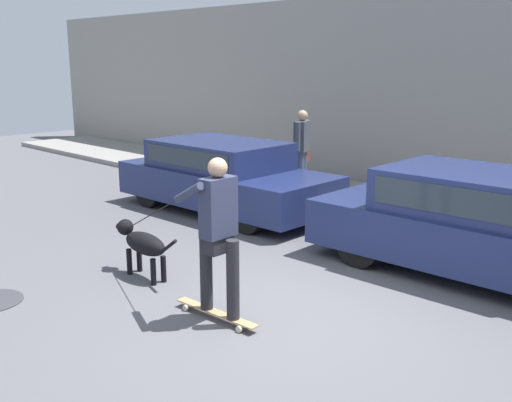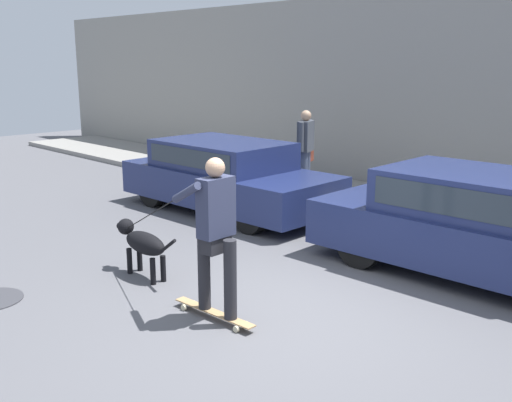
% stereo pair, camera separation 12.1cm
% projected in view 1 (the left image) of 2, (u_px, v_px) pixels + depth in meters
% --- Properties ---
extents(ground_plane, '(36.00, 36.00, 0.00)m').
position_uv_depth(ground_plane, '(280.00, 318.00, 6.54)').
color(ground_plane, '#545459').
extents(sidewalk_curb, '(30.00, 2.43, 0.13)m').
position_uv_depth(sidewalk_curb, '(486.00, 223.00, 10.10)').
color(sidewalk_curb, gray).
rests_on(sidewalk_curb, ground_plane).
extents(parked_car_0, '(4.27, 1.89, 1.30)m').
position_uv_depth(parked_car_0, '(224.00, 177.00, 11.03)').
color(parked_car_0, black).
rests_on(parked_car_0, ground_plane).
extents(parked_car_1, '(4.54, 1.90, 1.37)m').
position_uv_depth(parked_car_1, '(482.00, 227.00, 7.67)').
color(parked_car_1, black).
rests_on(parked_car_1, ground_plane).
extents(dog, '(1.29, 0.30, 0.70)m').
position_uv_depth(dog, '(142.00, 243.00, 7.68)').
color(dog, black).
rests_on(dog, ground_plane).
extents(skateboarder, '(2.62, 0.57, 1.78)m').
position_uv_depth(skateboarder, '(218.00, 230.00, 6.26)').
color(skateboarder, beige).
rests_on(skateboarder, ground_plane).
extents(pedestrian_with_bag, '(0.39, 0.70, 1.65)m').
position_uv_depth(pedestrian_with_bag, '(302.00, 147.00, 12.03)').
color(pedestrian_with_bag, '#3D4760').
rests_on(pedestrian_with_bag, sidewalk_curb).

